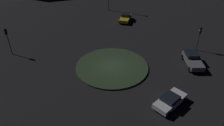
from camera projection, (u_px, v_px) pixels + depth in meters
ground_plane at (112, 67)px, 30.55m from camera, size 116.55×116.55×0.00m
roundabout_island at (112, 66)px, 30.49m from camera, size 10.14×10.14×0.20m
car_white at (170, 100)px, 23.92m from camera, size 3.78×4.49×1.29m
car_grey at (193, 59)px, 30.71m from camera, size 3.02×4.83×1.57m
car_yellow at (125, 18)px, 44.09m from camera, size 2.06×4.14×1.39m
traffic_light_west at (7, 37)px, 31.80m from camera, size 0.36×0.30×4.25m
traffic_light_northeast at (199, 34)px, 33.02m from camera, size 0.40×0.37×3.85m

